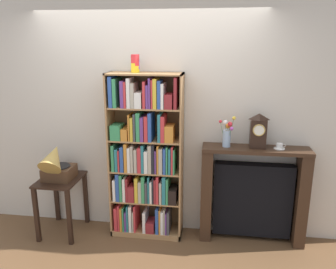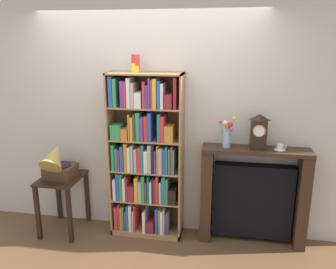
% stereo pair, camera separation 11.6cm
% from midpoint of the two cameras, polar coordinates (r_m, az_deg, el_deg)
% --- Properties ---
extents(ground_plane, '(7.70, 6.40, 0.02)m').
position_cam_midpoint_polar(ground_plane, '(4.11, -4.70, -17.00)').
color(ground_plane, brown).
extents(wall_back, '(4.70, 0.08, 2.66)m').
position_cam_midpoint_polar(wall_back, '(3.88, -2.52, 2.63)').
color(wall_back, beige).
rests_on(wall_back, ground).
extents(bookshelf, '(0.81, 0.31, 1.86)m').
position_cam_midpoint_polar(bookshelf, '(3.84, -4.72, -4.40)').
color(bookshelf, '#A87A4C').
rests_on(bookshelf, ground).
extents(cup_stack, '(0.09, 0.09, 0.18)m').
position_cam_midpoint_polar(cup_stack, '(3.66, -6.39, 11.63)').
color(cup_stack, yellow).
rests_on(cup_stack, bookshelf).
extents(side_table_left, '(0.44, 0.55, 0.67)m').
position_cam_midpoint_polar(side_table_left, '(4.20, -18.07, -9.12)').
color(side_table_left, black).
rests_on(side_table_left, ground).
extents(gramophone, '(0.32, 0.44, 0.48)m').
position_cam_midpoint_polar(gramophone, '(4.02, -18.89, -4.65)').
color(gramophone, '#472D1C').
rests_on(gramophone, side_table_left).
extents(fireplace_mantel, '(1.13, 0.28, 1.09)m').
position_cam_midpoint_polar(fireplace_mantel, '(3.95, 13.06, -9.78)').
color(fireplace_mantel, '#382316').
rests_on(fireplace_mantel, ground).
extents(mantel_clock, '(0.16, 0.12, 0.37)m').
position_cam_midpoint_polar(mantel_clock, '(3.67, 13.89, 0.59)').
color(mantel_clock, black).
rests_on(mantel_clock, fireplace_mantel).
extents(flower_vase, '(0.17, 0.14, 0.33)m').
position_cam_midpoint_polar(flower_vase, '(3.67, 8.92, 0.12)').
color(flower_vase, '#99B2D1').
rests_on(flower_vase, fireplace_mantel).
extents(teacup_with_saucer, '(0.12, 0.12, 0.06)m').
position_cam_midpoint_polar(teacup_with_saucer, '(3.75, 17.17, -1.90)').
color(teacup_with_saucer, white).
rests_on(teacup_with_saucer, fireplace_mantel).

